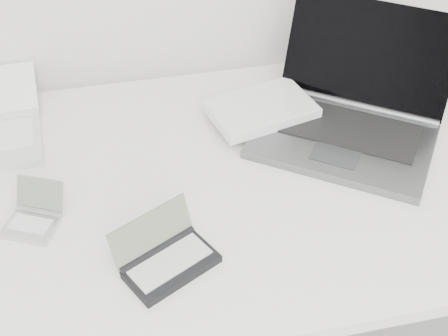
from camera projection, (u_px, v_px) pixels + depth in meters
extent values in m
cube|color=white|center=(234.00, 181.00, 1.31)|extent=(1.60, 0.80, 0.03)
cylinder|color=silver|center=(443.00, 158.00, 1.93)|extent=(0.04, 0.04, 0.70)
cube|color=slate|center=(343.00, 141.00, 1.37)|extent=(0.46, 0.43, 0.02)
cube|color=black|center=(347.00, 128.00, 1.39)|extent=(0.34, 0.30, 0.00)
cube|color=black|center=(369.00, 54.00, 1.41)|extent=(0.36, 0.29, 0.23)
cylinder|color=slate|center=(357.00, 106.00, 1.45)|extent=(0.32, 0.23, 0.02)
cube|color=#3C3F42|center=(335.00, 155.00, 1.32)|extent=(0.12, 0.11, 0.00)
cube|color=white|center=(261.00, 109.00, 1.42)|extent=(0.26, 0.20, 0.02)
cube|color=silver|center=(261.00, 104.00, 1.41)|extent=(0.25, 0.20, 0.00)
cube|color=silver|center=(31.00, 227.00, 1.18)|extent=(0.12, 0.11, 0.01)
cube|color=#B9BABE|center=(30.00, 224.00, 1.17)|extent=(0.08, 0.07, 0.00)
cube|color=gray|center=(40.00, 194.00, 1.19)|extent=(0.10, 0.07, 0.06)
cylinder|color=silver|center=(39.00, 212.00, 1.20)|extent=(0.09, 0.05, 0.01)
cube|color=black|center=(172.00, 267.00, 1.11)|extent=(0.18, 0.15, 0.02)
cube|color=#AAAAAA|center=(170.00, 262.00, 1.10)|extent=(0.16, 0.12, 0.00)
cube|color=slate|center=(151.00, 232.00, 1.11)|extent=(0.16, 0.10, 0.07)
cylinder|color=black|center=(158.00, 250.00, 1.13)|extent=(0.15, 0.09, 0.02)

